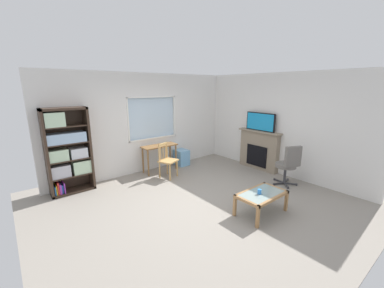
{
  "coord_description": "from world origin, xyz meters",
  "views": [
    {
      "loc": [
        -3.04,
        -3.43,
        2.31
      ],
      "look_at": [
        0.14,
        0.49,
        1.08
      ],
      "focal_mm": 22.04,
      "sensor_mm": 36.0,
      "label": 1
    }
  ],
  "objects_px": {
    "wooden_chair": "(167,160)",
    "coffee_table": "(262,196)",
    "fireplace": "(259,150)",
    "bookshelf": "(67,150)",
    "plastic_drawer_unit": "(181,157)",
    "tv": "(260,122)",
    "sippy_cup": "(259,192)",
    "office_chair": "(288,163)",
    "desk_under_window": "(160,150)"
  },
  "relations": [
    {
      "from": "wooden_chair",
      "to": "fireplace",
      "type": "bearing_deg",
      "value": -24.35
    },
    {
      "from": "fireplace",
      "to": "tv",
      "type": "relative_size",
      "value": 1.45
    },
    {
      "from": "plastic_drawer_unit",
      "to": "fireplace",
      "type": "relative_size",
      "value": 0.36
    },
    {
      "from": "office_chair",
      "to": "bookshelf",
      "type": "bearing_deg",
      "value": 144.84
    },
    {
      "from": "bookshelf",
      "to": "tv",
      "type": "xyz_separation_m",
      "value": [
        4.58,
        -1.72,
        0.41
      ]
    },
    {
      "from": "tv",
      "to": "sippy_cup",
      "type": "height_order",
      "value": "tv"
    },
    {
      "from": "coffee_table",
      "to": "office_chair",
      "type": "bearing_deg",
      "value": 13.4
    },
    {
      "from": "plastic_drawer_unit",
      "to": "coffee_table",
      "type": "height_order",
      "value": "plastic_drawer_unit"
    },
    {
      "from": "office_chair",
      "to": "fireplace",
      "type": "bearing_deg",
      "value": 67.45
    },
    {
      "from": "desk_under_window",
      "to": "plastic_drawer_unit",
      "type": "distance_m",
      "value": 0.88
    },
    {
      "from": "plastic_drawer_unit",
      "to": "tv",
      "type": "distance_m",
      "value": 2.52
    },
    {
      "from": "bookshelf",
      "to": "plastic_drawer_unit",
      "type": "xyz_separation_m",
      "value": [
        3.06,
        -0.06,
        -0.73
      ]
    },
    {
      "from": "fireplace",
      "to": "desk_under_window",
      "type": "bearing_deg",
      "value": 145.27
    },
    {
      "from": "wooden_chair",
      "to": "plastic_drawer_unit",
      "type": "bearing_deg",
      "value": 32.78
    },
    {
      "from": "wooden_chair",
      "to": "plastic_drawer_unit",
      "type": "relative_size",
      "value": 1.93
    },
    {
      "from": "tv",
      "to": "sippy_cup",
      "type": "relative_size",
      "value": 9.96
    },
    {
      "from": "tv",
      "to": "fireplace",
      "type": "bearing_deg",
      "value": 0.0
    },
    {
      "from": "office_chair",
      "to": "coffee_table",
      "type": "distance_m",
      "value": 1.63
    },
    {
      "from": "fireplace",
      "to": "coffee_table",
      "type": "bearing_deg",
      "value": -143.07
    },
    {
      "from": "plastic_drawer_unit",
      "to": "coffee_table",
      "type": "bearing_deg",
      "value": -99.42
    },
    {
      "from": "wooden_chair",
      "to": "office_chair",
      "type": "relative_size",
      "value": 0.9
    },
    {
      "from": "sippy_cup",
      "to": "wooden_chair",
      "type": "bearing_deg",
      "value": 95.96
    },
    {
      "from": "desk_under_window",
      "to": "plastic_drawer_unit",
      "type": "xyz_separation_m",
      "value": [
        0.79,
        0.05,
        -0.38
      ]
    },
    {
      "from": "coffee_table",
      "to": "bookshelf",
      "type": "bearing_deg",
      "value": 127.74
    },
    {
      "from": "desk_under_window",
      "to": "office_chair",
      "type": "height_order",
      "value": "office_chair"
    },
    {
      "from": "bookshelf",
      "to": "wooden_chair",
      "type": "bearing_deg",
      "value": -15.95
    },
    {
      "from": "fireplace",
      "to": "bookshelf",
      "type": "bearing_deg",
      "value": 159.52
    },
    {
      "from": "bookshelf",
      "to": "desk_under_window",
      "type": "xyz_separation_m",
      "value": [
        2.27,
        -0.11,
        -0.35
      ]
    },
    {
      "from": "coffee_table",
      "to": "sippy_cup",
      "type": "relative_size",
      "value": 10.52
    },
    {
      "from": "bookshelf",
      "to": "plastic_drawer_unit",
      "type": "relative_size",
      "value": 4.07
    },
    {
      "from": "wooden_chair",
      "to": "desk_under_window",
      "type": "bearing_deg",
      "value": 79.95
    },
    {
      "from": "bookshelf",
      "to": "desk_under_window",
      "type": "bearing_deg",
      "value": -2.7
    },
    {
      "from": "desk_under_window",
      "to": "bookshelf",
      "type": "bearing_deg",
      "value": 177.3
    },
    {
      "from": "wooden_chair",
      "to": "sippy_cup",
      "type": "distance_m",
      "value": 2.65
    },
    {
      "from": "sippy_cup",
      "to": "office_chair",
      "type": "bearing_deg",
      "value": 12.68
    },
    {
      "from": "bookshelf",
      "to": "wooden_chair",
      "type": "xyz_separation_m",
      "value": [
        2.18,
        -0.62,
        -0.5
      ]
    },
    {
      "from": "wooden_chair",
      "to": "coffee_table",
      "type": "bearing_deg",
      "value": -82.52
    },
    {
      "from": "bookshelf",
      "to": "office_chair",
      "type": "relative_size",
      "value": 1.89
    },
    {
      "from": "plastic_drawer_unit",
      "to": "tv",
      "type": "relative_size",
      "value": 0.52
    },
    {
      "from": "bookshelf",
      "to": "coffee_table",
      "type": "height_order",
      "value": "bookshelf"
    },
    {
      "from": "desk_under_window",
      "to": "fireplace",
      "type": "height_order",
      "value": "fireplace"
    },
    {
      "from": "coffee_table",
      "to": "sippy_cup",
      "type": "distance_m",
      "value": 0.13
    },
    {
      "from": "wooden_chair",
      "to": "coffee_table",
      "type": "relative_size",
      "value": 0.95
    },
    {
      "from": "bookshelf",
      "to": "office_chair",
      "type": "height_order",
      "value": "bookshelf"
    },
    {
      "from": "office_chair",
      "to": "sippy_cup",
      "type": "distance_m",
      "value": 1.69
    },
    {
      "from": "office_chair",
      "to": "coffee_table",
      "type": "bearing_deg",
      "value": -166.6
    },
    {
      "from": "sippy_cup",
      "to": "desk_under_window",
      "type": "bearing_deg",
      "value": 93.34
    },
    {
      "from": "bookshelf",
      "to": "plastic_drawer_unit",
      "type": "distance_m",
      "value": 3.15
    },
    {
      "from": "desk_under_window",
      "to": "tv",
      "type": "xyz_separation_m",
      "value": [
        2.3,
        -1.61,
        0.76
      ]
    },
    {
      "from": "plastic_drawer_unit",
      "to": "tv",
      "type": "height_order",
      "value": "tv"
    }
  ]
}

